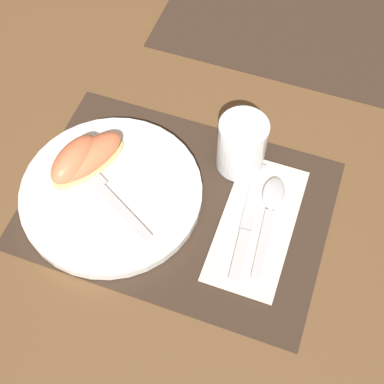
{
  "coord_description": "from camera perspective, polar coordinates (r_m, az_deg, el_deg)",
  "views": [
    {
      "loc": [
        0.15,
        -0.37,
        0.71
      ],
      "look_at": [
        0.02,
        0.02,
        0.02
      ],
      "focal_mm": 50.0,
      "sensor_mm": 36.0,
      "label": 1
    }
  ],
  "objects": [
    {
      "name": "ground_plane",
      "position": [
        0.81,
        -1.56,
        -1.38
      ],
      "size": [
        3.0,
        3.0,
        0.0
      ],
      "primitive_type": "plane",
      "color": "brown"
    },
    {
      "name": "knife",
      "position": [
        0.79,
        5.94,
        -3.2
      ],
      "size": [
        0.03,
        0.2,
        0.01
      ],
      "color": "#BCBCC1",
      "rests_on": "napkin"
    },
    {
      "name": "placemat_far",
      "position": [
        1.09,
        9.82,
        17.82
      ],
      "size": [
        0.45,
        0.32,
        0.0
      ],
      "color": "#38281E",
      "rests_on": "ground_plane"
    },
    {
      "name": "citrus_wedge_0",
      "position": [
        0.83,
        -10.98,
        3.59
      ],
      "size": [
        0.1,
        0.14,
        0.04
      ],
      "color": "#F4DB84",
      "rests_on": "plate"
    },
    {
      "name": "placemat",
      "position": [
        0.81,
        -1.56,
        -1.31
      ],
      "size": [
        0.45,
        0.32,
        0.0
      ],
      "color": "#38281E",
      "rests_on": "ground_plane"
    },
    {
      "name": "fork",
      "position": [
        0.81,
        -9.4,
        0.15
      ],
      "size": [
        0.17,
        0.11,
        0.0
      ],
      "color": "#BCBCC1",
      "rests_on": "plate"
    },
    {
      "name": "juice_glass",
      "position": [
        0.82,
        5.29,
        4.77
      ],
      "size": [
        0.07,
        0.07,
        0.1
      ],
      "color": "silver",
      "rests_on": "placemat"
    },
    {
      "name": "citrus_wedge_1",
      "position": [
        0.83,
        -12.33,
        3.39
      ],
      "size": [
        0.07,
        0.11,
        0.05
      ],
      "color": "#F4DB84",
      "rests_on": "plate"
    },
    {
      "name": "spoon",
      "position": [
        0.81,
        8.4,
        -1.51
      ],
      "size": [
        0.04,
        0.17,
        0.01
      ],
      "color": "#BCBCC1",
      "rests_on": "napkin"
    },
    {
      "name": "napkin",
      "position": [
        0.8,
        6.95,
        -3.39
      ],
      "size": [
        0.11,
        0.23,
        0.0
      ],
      "color": "silver",
      "rests_on": "placemat"
    },
    {
      "name": "plate",
      "position": [
        0.82,
        -8.59,
        -0.06
      ],
      "size": [
        0.28,
        0.28,
        0.02
      ],
      "color": "white",
      "rests_on": "placemat"
    }
  ]
}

